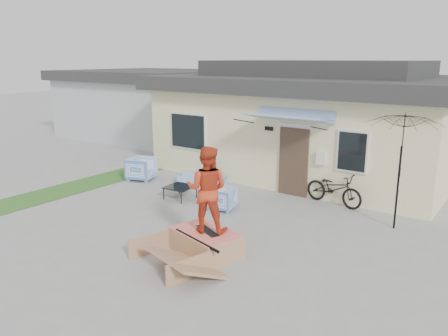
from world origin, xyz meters
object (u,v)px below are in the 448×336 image
Objects in this scene: skateboard at (207,230)px; bicycle at (334,185)px; armchair_right at (222,197)px; loveseat at (202,175)px; skater at (207,188)px; patio_umbrella at (400,160)px; coffee_table at (180,192)px; skate_ramp at (206,242)px; armchair_left at (142,167)px.

bicycle is at bearing 104.11° from skateboard.
loveseat is at bearing -143.49° from armchair_right.
skateboard is 0.42× the size of skater.
loveseat reaches higher than skateboard.
skateboard is (1.42, -2.47, 0.16)m from armchair_right.
patio_umbrella is 4.83m from skater.
skater reaches higher than patio_umbrella.
skateboard reaches higher than coffee_table.
coffee_table is 1.00× the size of skateboard.
patio_umbrella is (4.34, 1.38, 1.39)m from armchair_right.
skate_ramp is at bearing 108.33° from loveseat.
bicycle is 4.88m from skate_ramp.
bicycle is at bearing 155.92° from patio_umbrella.
skater is at bearing -127.16° from patio_umbrella.
armchair_left is at bearing -116.06° from armchair_right.
skateboard reaches higher than skate_ramp.
coffee_table is at bearing 129.38° from bicycle.
patio_umbrella reaches higher than loveseat.
loveseat is 1.70m from coffee_table.
loveseat is 2.05× the size of coffee_table.
skateboard is (3.47, -4.16, 0.20)m from loveseat.
skate_ramp is (3.01, -2.57, 0.05)m from coffee_table.
armchair_left is at bearing 112.45° from bicycle.
bicycle reaches higher than loveseat.
skate_ramp is (1.41, -2.51, -0.11)m from armchair_right.
patio_umbrella is at bearing 78.36° from skateboard.
bicycle is 4.82m from skateboard.
loveseat is 2.66m from armchair_right.
coffee_table is at bearing 154.53° from skate_ramp.
skate_ramp is 2.52× the size of skateboard.
loveseat is 5.54m from skater.
patio_umbrella is 1.12× the size of skate_ramp.
skateboard is at bearing 108.76° from loveseat.
bicycle is 4.90m from skater.
armchair_right is at bearing 145.52° from skateboard.
coffee_table is 0.40× the size of skate_ramp.
skate_ramp is (-0.97, -4.77, -0.33)m from bicycle.
loveseat is at bearing 177.14° from patio_umbrella.
skater is at bearing -140.44° from armchair_left.
armchair_left is 1.13× the size of skateboard.
armchair_left is 2.64m from coffee_table.
skate_ramp is at bearing -140.85° from armchair_left.
armchair_left is 0.48× the size of skater.
armchair_left is 6.61m from bicycle.
skate_ramp is (3.46, -4.21, -0.07)m from loveseat.
loveseat is 5.45m from skate_ramp.
coffee_table is at bearing -127.42° from armchair_left.
armchair_right is 3.28m from bicycle.
coffee_table is at bearing 84.36° from loveseat.
loveseat is at bearing 144.51° from skate_ramp.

